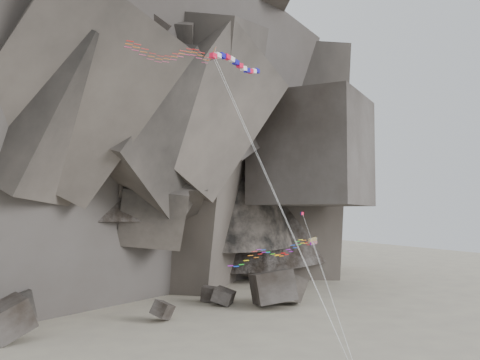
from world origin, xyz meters
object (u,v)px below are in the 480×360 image
delta_kite (167,53)px  pennant_kite (316,253)px  parafoil_kite (270,252)px  banner_kite (238,66)px

delta_kite → pennant_kite: delta_kite is taller
delta_kite → parafoil_kite: (10.03, -2.85, -19.33)m
banner_kite → pennant_kite: (5.40, -5.11, -17.96)m
parafoil_kite → pennant_kite: pennant_kite is taller
banner_kite → parafoil_kite: size_ratio=2.18×
parafoil_kite → banner_kite: bearing=172.9°
banner_kite → parafoil_kite: 18.62m
delta_kite → parafoil_kite: size_ratio=2.32×
parafoil_kite → pennant_kite: bearing=-83.1°
banner_kite → pennant_kite: 19.44m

